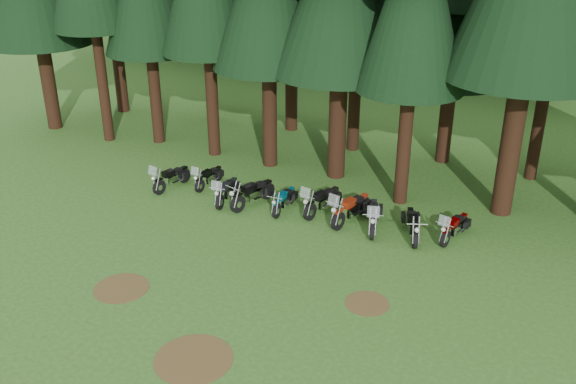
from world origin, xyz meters
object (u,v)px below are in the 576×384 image
object	(u,v)px
motorcycle_0	(172,178)
motorcycle_8	(412,226)
motorcycle_4	(284,201)
motorcycle_3	(253,194)
motorcycle_5	(322,201)
motorcycle_6	(351,209)
motorcycle_1	(209,178)
motorcycle_9	(454,228)
motorcycle_7	(373,217)
motorcycle_2	(227,192)

from	to	relation	value
motorcycle_0	motorcycle_8	bearing A→B (deg)	11.13
motorcycle_0	motorcycle_4	world-z (taller)	motorcycle_0
motorcycle_3	motorcycle_5	distance (m)	2.86
motorcycle_3	motorcycle_6	xyz separation A→B (m)	(4.11, 0.29, 0.03)
motorcycle_1	motorcycle_9	size ratio (longest dim) A/B	0.94
motorcycle_4	motorcycle_7	world-z (taller)	motorcycle_7
motorcycle_2	motorcycle_5	world-z (taller)	motorcycle_5
motorcycle_0	motorcycle_7	size ratio (longest dim) A/B	0.94
motorcycle_3	motorcycle_9	distance (m)	8.04
motorcycle_0	motorcycle_5	xyz separation A→B (m)	(6.77, 0.53, 0.03)
motorcycle_2	motorcycle_9	distance (m)	9.18
motorcycle_0	motorcycle_2	xyz separation A→B (m)	(2.82, -0.17, -0.01)
motorcycle_2	motorcycle_6	xyz separation A→B (m)	(5.24, 0.44, 0.07)
motorcycle_0	motorcycle_1	size ratio (longest dim) A/B	1.11
motorcycle_3	motorcycle_7	world-z (taller)	motorcycle_7
motorcycle_0	motorcycle_5	bearing A→B (deg)	15.24
motorcycle_0	motorcycle_4	bearing A→B (deg)	11.84
motorcycle_1	motorcycle_6	xyz separation A→B (m)	(6.70, -0.56, 0.11)
motorcycle_3	motorcycle_9	bearing A→B (deg)	21.73
motorcycle_4	motorcycle_8	distance (m)	5.24
motorcycle_2	motorcycle_1	bearing A→B (deg)	138.77
motorcycle_7	motorcycle_9	distance (m)	2.99
motorcycle_8	motorcycle_9	distance (m)	1.52
motorcycle_1	motorcycle_8	world-z (taller)	motorcycle_1
motorcycle_4	motorcycle_8	size ratio (longest dim) A/B	0.94
motorcycle_5	motorcycle_6	world-z (taller)	motorcycle_6
motorcycle_1	motorcycle_8	bearing A→B (deg)	0.13
motorcycle_4	motorcycle_5	size ratio (longest dim) A/B	0.86
motorcycle_6	motorcycle_9	distance (m)	3.93
motorcycle_0	motorcycle_7	xyz separation A→B (m)	(9.03, 0.05, 0.04)
motorcycle_6	motorcycle_5	bearing A→B (deg)	-176.30
motorcycle_2	motorcycle_3	size ratio (longest dim) A/B	0.93
motorcycle_0	motorcycle_8	world-z (taller)	motorcycle_0
motorcycle_0	motorcycle_3	xyz separation A→B (m)	(3.96, -0.02, 0.04)
motorcycle_1	motorcycle_8	distance (m)	9.21
motorcycle_3	motorcycle_4	bearing A→B (deg)	22.48
motorcycle_0	motorcycle_5	distance (m)	6.79
motorcycle_0	motorcycle_4	xyz separation A→B (m)	(5.30, 0.10, -0.05)
motorcycle_3	motorcycle_9	size ratio (longest dim) A/B	1.10
motorcycle_8	motorcycle_9	world-z (taller)	motorcycle_9
motorcycle_5	motorcycle_9	xyz separation A→B (m)	(5.21, 0.03, -0.05)
motorcycle_2	motorcycle_8	distance (m)	7.72
motorcycle_4	motorcycle_6	xyz separation A→B (m)	(2.77, 0.17, 0.11)
motorcycle_8	motorcycle_9	xyz separation A→B (m)	(1.44, 0.49, -0.02)
motorcycle_3	motorcycle_6	bearing A→B (deg)	21.65
motorcycle_4	motorcycle_9	size ratio (longest dim) A/B	0.95
motorcycle_0	motorcycle_6	distance (m)	8.07
motorcycle_4	motorcycle_5	xyz separation A→B (m)	(1.47, 0.43, 0.08)
motorcycle_2	motorcycle_7	xyz separation A→B (m)	(6.20, 0.22, 0.04)
motorcycle_2	motorcycle_9	world-z (taller)	motorcycle_2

